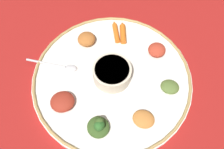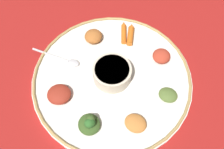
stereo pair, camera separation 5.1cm
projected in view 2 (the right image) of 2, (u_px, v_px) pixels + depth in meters
ground_plane at (112, 80)px, 0.69m from camera, size 2.40×2.40×0.00m
platter at (112, 79)px, 0.68m from camera, size 0.45×0.45×0.02m
platter_rim at (112, 77)px, 0.67m from camera, size 0.45×0.45×0.01m
center_bowl at (112, 73)px, 0.65m from camera, size 0.11×0.11×0.05m
spoon at (63, 59)px, 0.70m from camera, size 0.15×0.08×0.01m
greens_pile at (90, 124)px, 0.59m from camera, size 0.08×0.08×0.04m
carrot_near_spoon at (131, 34)px, 0.74m from camera, size 0.03×0.08×0.02m
carrot_outer at (124, 32)px, 0.74m from camera, size 0.02×0.09×0.02m
mound_collards at (168, 95)px, 0.63m from camera, size 0.07×0.06×0.02m
mound_squash at (136, 123)px, 0.59m from camera, size 0.07×0.07×0.02m
mound_beet at (59, 94)px, 0.63m from camera, size 0.07×0.06×0.03m
mound_chickpea at (93, 36)px, 0.73m from camera, size 0.07×0.07×0.03m
mound_berbere_red at (161, 56)px, 0.69m from camera, size 0.06×0.06×0.03m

